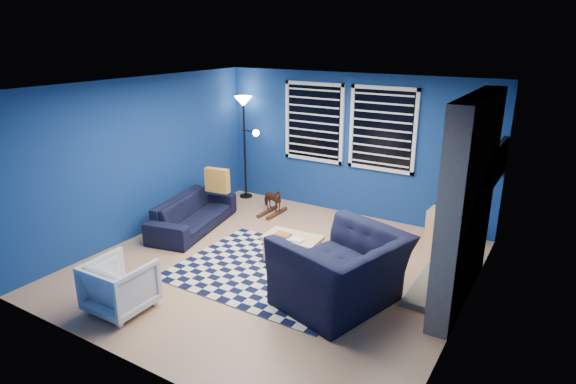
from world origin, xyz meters
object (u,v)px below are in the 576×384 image
at_px(sofa, 193,213).
at_px(armchair_bent, 120,286).
at_px(armchair_big, 341,271).
at_px(floor_lamp, 245,116).
at_px(rocking_horse, 272,199).
at_px(cabinet, 446,224).
at_px(tv, 498,162).
at_px(coffee_table, 292,243).

distance_m(sofa, armchair_bent, 2.53).
height_order(armchair_big, floor_lamp, floor_lamp).
bearing_deg(armchair_bent, rocking_horse, -87.64).
xyz_separation_m(rocking_horse, floor_lamp, (-0.96, 0.55, 1.35)).
xyz_separation_m(cabinet, floor_lamp, (-3.91, -0.00, 1.39)).
height_order(cabinet, floor_lamp, floor_lamp).
height_order(tv, armchair_bent, tv).
height_order(sofa, armchair_big, armchair_big).
xyz_separation_m(armchair_big, rocking_horse, (-2.37, 2.13, -0.17)).
bearing_deg(rocking_horse, coffee_table, -124.51).
bearing_deg(tv, rocking_horse, -175.23).
bearing_deg(armchair_big, floor_lamp, -112.62).
bearing_deg(armchair_bent, cabinet, -124.61).
height_order(tv, armchair_big, tv).
relative_size(armchair_big, coffee_table, 1.67).
distance_m(tv, rocking_horse, 3.79).
bearing_deg(armchair_bent, tv, -132.30).
bearing_deg(cabinet, tv, -18.38).
bearing_deg(tv, coffee_table, -143.44).
relative_size(coffee_table, floor_lamp, 0.42).
bearing_deg(floor_lamp, coffee_table, -41.42).
bearing_deg(tv, floor_lamp, 176.92).
bearing_deg(floor_lamp, cabinet, 0.05).
xyz_separation_m(armchair_bent, cabinet, (2.74, 4.13, -0.07)).
xyz_separation_m(tv, cabinet, (-0.66, 0.25, -1.16)).
xyz_separation_m(coffee_table, floor_lamp, (-2.24, 1.98, 1.36)).
distance_m(rocking_horse, cabinet, 3.00).
distance_m(tv, coffee_table, 3.11).
bearing_deg(coffee_table, sofa, 174.69).
distance_m(sofa, armchair_big, 3.26).
relative_size(tv, armchair_big, 0.72).
bearing_deg(rocking_horse, cabinet, -65.73).
bearing_deg(rocking_horse, sofa, 162.21).
bearing_deg(armchair_bent, coffee_table, -117.46).
xyz_separation_m(sofa, coffee_table, (2.04, -0.19, 0.01)).
height_order(rocking_horse, floor_lamp, floor_lamp).
height_order(coffee_table, cabinet, cabinet).
relative_size(sofa, coffee_table, 2.23).
relative_size(armchair_bent, floor_lamp, 0.35).
bearing_deg(sofa, armchair_bent, -169.58).
relative_size(rocking_horse, coffee_table, 0.61).
bearing_deg(cabinet, sofa, -151.91).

